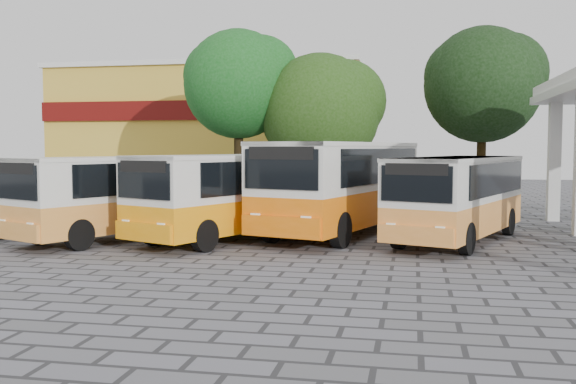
% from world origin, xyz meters
% --- Properties ---
extents(ground, '(90.00, 90.00, 0.00)m').
position_xyz_m(ground, '(0.00, 0.00, 0.00)').
color(ground, '#59595C').
rests_on(ground, ground).
extents(shophouse_block, '(20.40, 10.40, 8.30)m').
position_xyz_m(shophouse_block, '(-11.00, 25.99, 4.16)').
color(shophouse_block, gold).
rests_on(shophouse_block, ground).
extents(bus_far_left, '(5.07, 7.86, 2.64)m').
position_xyz_m(bus_far_left, '(-6.84, 2.58, 1.53)').
color(bus_far_left, orange).
rests_on(bus_far_left, ground).
extents(bus_centre_left, '(5.11, 8.04, 2.70)m').
position_xyz_m(bus_centre_left, '(-3.30, 3.09, 1.56)').
color(bus_centre_left, orange).
rests_on(bus_centre_left, ground).
extents(bus_centre_right, '(4.99, 9.13, 3.10)m').
position_xyz_m(bus_centre_right, '(-0.00, 4.90, 1.79)').
color(bus_centre_right, orange).
rests_on(bus_centre_right, ground).
extents(bus_far_right, '(4.69, 7.82, 2.64)m').
position_xyz_m(bus_far_right, '(3.74, 3.92, 1.53)').
color(bus_far_right, orange).
rests_on(bus_far_right, ground).
extents(tree_left, '(5.59, 5.32, 8.68)m').
position_xyz_m(tree_left, '(-6.03, 13.99, 6.18)').
color(tree_left, black).
rests_on(tree_left, ground).
extents(tree_middle, '(6.04, 5.75, 7.46)m').
position_xyz_m(tree_middle, '(-2.04, 14.31, 4.78)').
color(tree_middle, '#372A1A').
rests_on(tree_middle, ground).
extents(tree_right, '(5.91, 5.63, 8.78)m').
position_xyz_m(tree_right, '(5.68, 16.08, 6.15)').
color(tree_right, black).
rests_on(tree_right, ground).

